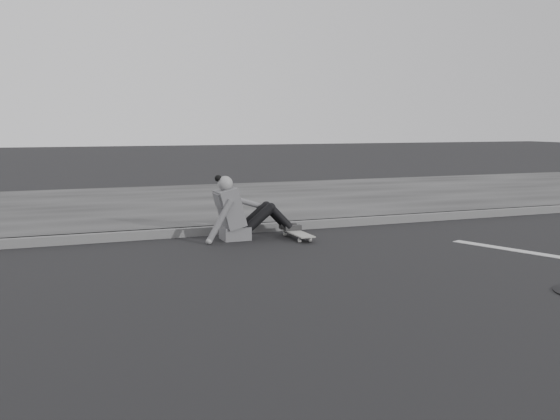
{
  "coord_description": "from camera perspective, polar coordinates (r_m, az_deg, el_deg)",
  "views": [
    {
      "loc": [
        -2.49,
        -5.8,
        1.53
      ],
      "look_at": [
        0.22,
        1.22,
        0.5
      ],
      "focal_mm": 40.0,
      "sensor_mm": 36.0,
      "label": 1
    }
  ],
  "objects": [
    {
      "name": "curb",
      "position": [
        8.86,
        -4.52,
        -1.77
      ],
      "size": [
        24.0,
        0.16,
        0.12
      ],
      "primitive_type": "cube",
      "color": "#555555",
      "rests_on": "ground"
    },
    {
      "name": "seated_woman",
      "position": [
        8.37,
        -3.71,
        -0.25
      ],
      "size": [
        1.38,
        0.46,
        0.88
      ],
      "color": "#555558",
      "rests_on": "ground"
    },
    {
      "name": "ground",
      "position": [
        6.49,
        2.05,
        -5.84
      ],
      "size": [
        80.0,
        80.0,
        0.0
      ],
      "primitive_type": "plane",
      "color": "black",
      "rests_on": "ground"
    },
    {
      "name": "sidewalk",
      "position": [
        11.76,
        -8.74,
        0.54
      ],
      "size": [
        24.0,
        6.0,
        0.12
      ],
      "primitive_type": "cube",
      "color": "#323232",
      "rests_on": "ground"
    },
    {
      "name": "skateboard",
      "position": [
        8.44,
        1.58,
        -2.16
      ],
      "size": [
        0.2,
        0.78,
        0.09
      ],
      "color": "#ABABA5",
      "rests_on": "ground"
    }
  ]
}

